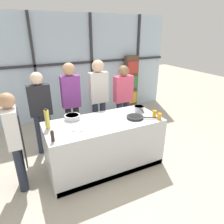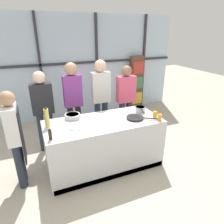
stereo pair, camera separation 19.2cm
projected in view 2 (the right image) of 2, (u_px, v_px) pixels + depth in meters
The scene contains 17 objects.
ground_plane at pixel (104, 164), 3.81m from camera, with size 18.00×18.00×0.00m, color #BCB29E.
back_window_wall at pixel (70, 68), 5.48m from camera, with size 6.40×0.10×2.80m.
bookshelf at pixel (136, 83), 6.26m from camera, with size 0.42×0.19×1.66m.
demo_island at pixel (104, 144), 3.64m from camera, with size 2.03×0.90×0.91m.
chef at pixel (15, 135), 3.02m from camera, with size 0.22×0.41×1.59m.
spectator_far_left at pixel (43, 107), 3.94m from camera, with size 0.41×0.23×1.67m.
spectator_center_left at pixel (73, 98), 4.11m from camera, with size 0.37×0.25×1.80m.
spectator_center_right at pixel (101, 95), 4.33m from camera, with size 0.40×0.25×1.82m.
spectator_far_right at pixel (126, 97), 4.60m from camera, with size 0.43×0.23×1.66m.
frying_pan at pixel (135, 118), 3.55m from camera, with size 0.48×0.38×0.04m.
saucepan at pixel (140, 109), 3.83m from camera, with size 0.19×0.35×0.10m.
white_plate at pixel (77, 127), 3.24m from camera, with size 0.27×0.27×0.01m, color white.
mixing_bowl at pixel (73, 116), 3.56m from camera, with size 0.28×0.28×0.08m.
oil_bottle at pixel (47, 118), 3.21m from camera, with size 0.08×0.08×0.34m.
pepper_grinder at pixel (50, 134), 2.85m from camera, with size 0.05×0.05×0.19m.
juice_glass_near at pixel (160, 117), 3.47m from camera, with size 0.07×0.07×0.11m, color orange.
juice_glass_far at pixel (155, 114), 3.59m from camera, with size 0.07×0.07×0.11m, color orange.
Camera 2 is at (-1.08, -2.95, 2.37)m, focal length 32.00 mm.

